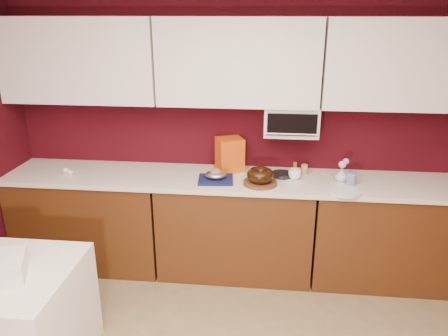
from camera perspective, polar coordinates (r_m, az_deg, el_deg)
wall_back at (r=3.91m, az=1.97°, el=5.17°), size 4.00×0.02×2.50m
base_cabinet_left at (r=4.22m, az=-16.98°, el=-6.47°), size 1.31×0.58×0.86m
base_cabinet_center at (r=3.92m, az=1.49°, el=-7.69°), size 1.31×0.58×0.86m
base_cabinet_right at (r=4.05m, az=20.84°, el=-8.12°), size 1.31×0.58×0.86m
countertop at (r=3.73m, az=1.55°, el=-1.55°), size 4.00×0.62×0.04m
upper_cabinet_left at (r=3.96m, az=-18.27°, el=13.24°), size 1.31×0.33×0.70m
upper_cabinet_center at (r=3.64m, az=1.88°, el=13.68°), size 1.31×0.33×0.70m
upper_cabinet_right at (r=3.78m, az=22.99°, el=12.40°), size 1.31×0.33×0.70m
toaster_oven at (r=3.73m, az=8.77°, el=6.22°), size 0.45×0.30×0.25m
toaster_oven_door at (r=3.58m, az=8.87°, el=5.61°), size 0.40×0.02×0.18m
toaster_oven_handle at (r=3.58m, az=8.81°, el=4.39°), size 0.42×0.02×0.02m
dining_table at (r=3.28m, az=-27.22°, el=-17.37°), size 1.00×0.80×0.75m
cake_base at (r=3.59m, az=4.73°, el=-1.94°), size 0.31×0.31×0.03m
bundt_cake at (r=3.56m, az=4.76°, el=-0.94°), size 0.26×0.26×0.09m
navy_towel at (r=3.65m, az=-1.09°, el=-1.52°), size 0.31×0.27×0.02m
foil_ham_nest at (r=3.63m, az=-1.09°, el=-0.87°), size 0.22×0.21×0.07m
roasted_ham at (r=3.62m, az=-1.10°, el=-0.50°), size 0.12×0.11×0.06m
pandoro_box at (r=3.85m, az=0.75°, el=1.80°), size 0.28×0.27×0.30m
dark_pan at (r=3.78m, az=7.57°, el=-0.85°), size 0.23×0.23×0.03m
coffee_mug at (r=3.72m, az=9.23°, el=-0.68°), size 0.12×0.12×0.10m
blue_jar at (r=3.72m, az=16.29°, el=-1.28°), size 0.09×0.09×0.10m
flower_vase at (r=3.75m, az=15.10°, el=-0.78°), size 0.09×0.09×0.13m
flower_pink at (r=3.72m, az=15.21°, el=0.45°), size 0.06×0.06×0.06m
flower_blue at (r=3.74m, az=15.65°, el=0.85°), size 0.05×0.05×0.05m
china_plate at (r=3.55m, az=15.62°, el=-3.02°), size 0.31×0.31×0.01m
amber_bottle at (r=3.85m, az=9.23°, el=0.02°), size 0.04×0.04×0.10m
paper_cup at (r=3.85m, az=10.46°, el=-0.18°), size 0.07×0.07×0.09m
egg_left at (r=4.01m, az=-19.49°, el=-0.54°), size 0.06×0.06×0.04m
egg_right at (r=4.07m, az=-19.98°, el=-0.28°), size 0.07×0.06×0.04m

